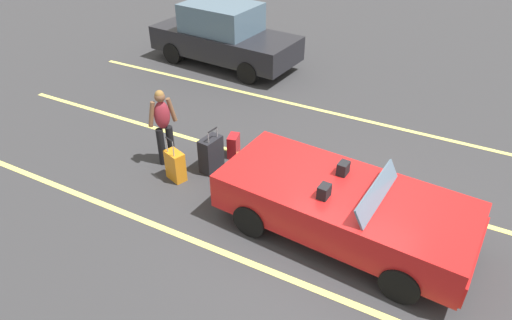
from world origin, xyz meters
The scene contains 10 objects.
ground_plane centered at (0.00, 0.00, 0.00)m, with size 80.00×80.00×0.00m, color #333335.
lot_line_near centered at (0.00, -1.34, 0.00)m, with size 18.00×0.12×0.01m, color #EAE066.
lot_line_mid centered at (0.00, 1.36, 0.00)m, with size 18.00×0.12×0.01m, color #EAE066.
lot_line_far centered at (0.00, 4.06, 0.00)m, with size 18.00×0.12×0.01m, color #EAE066.
convertible_car centered at (0.21, -0.02, 0.59)m, with size 4.26×2.08×1.24m.
suitcase_large_black centered at (-2.95, 0.57, 0.37)m, with size 0.35×0.51×0.98m.
suitcase_medium_bright centered at (-3.39, -0.03, 0.31)m, with size 0.46×0.36×0.96m.
suitcase_small_carryon centered at (-2.80, 1.22, 0.25)m, with size 0.28×0.38×0.50m.
traveler_person centered at (-3.91, 0.36, 0.93)m, with size 0.40×0.55×1.65m.
parked_sedan_near centered at (-5.69, 5.61, 0.89)m, with size 4.64×2.20×1.82m.
Camera 1 is at (1.42, -5.70, 5.34)m, focal length 31.59 mm.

